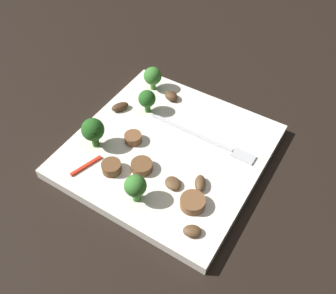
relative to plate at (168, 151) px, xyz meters
The scene contains 17 objects.
ground_plane 0.01m from the plate, ahead, with size 1.40×1.40×0.00m, color black.
plate is the anchor object (origin of this frame).
fork 0.06m from the plate, 42.44° to the left, with size 0.18×0.02×0.00m.
broccoli_floret_0 0.12m from the plate, 150.41° to the right, with size 0.03×0.03×0.05m.
broccoli_floret_1 0.11m from the plate, 82.65° to the right, with size 0.03×0.03×0.05m.
broccoli_floret_2 0.14m from the plate, 132.65° to the left, with size 0.03×0.03×0.04m.
broccoli_floret_3 0.09m from the plate, 144.87° to the left, with size 0.03×0.03×0.04m.
sausage_slice_0 0.06m from the plate, 161.23° to the right, with size 0.03×0.03×0.01m, color brown.
sausage_slice_1 0.06m from the plate, 99.90° to the right, with size 0.03×0.03×0.01m, color brown.
sausage_slice_2 0.09m from the plate, 119.12° to the right, with size 0.03×0.03×0.02m, color brown.
sausage_slice_3 0.11m from the plate, 40.70° to the right, with size 0.03×0.03×0.01m, color brown.
mushroom_0 0.12m from the plate, 165.46° to the left, with size 0.03×0.02×0.01m, color #422B19.
mushroom_1 0.07m from the plate, 52.64° to the right, with size 0.02×0.02×0.01m, color brown.
mushroom_2 0.11m from the plate, 118.98° to the left, with size 0.02×0.02×0.01m, color #4C331E.
mushroom_3 0.15m from the plate, 46.29° to the right, with size 0.02×0.02×0.01m, color brown.
mushroom_4 0.09m from the plate, 26.51° to the right, with size 0.03×0.02×0.01m, color brown.
pepper_strip_1 0.13m from the plate, 130.53° to the right, with size 0.05×0.00×0.00m, color red.
Camera 1 is at (0.19, -0.31, 0.44)m, focal length 39.44 mm.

